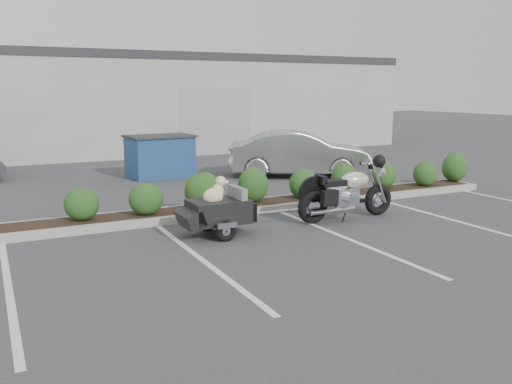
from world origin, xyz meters
name	(u,v)px	position (x,y,z in m)	size (l,w,h in m)	color
ground	(270,238)	(0.00, 0.00, 0.00)	(90.00, 90.00, 0.00)	#38383A
planter_kerb	(262,205)	(1.00, 2.20, 0.07)	(12.00, 1.00, 0.15)	#9E9E93
building	(89,103)	(0.00, 17.00, 2.00)	(26.00, 10.00, 4.00)	#9EA099
motorcycle	(347,194)	(2.06, 0.57, 0.52)	(2.27, 0.77, 1.31)	black
pet_trailer	(218,210)	(-0.73, 0.59, 0.46)	(1.81, 1.00, 1.08)	black
sedan	(300,154)	(4.06, 5.69, 0.68)	(1.45, 4.15, 1.37)	#A9A8AF
dumpster	(160,156)	(0.31, 7.50, 0.63)	(2.01, 1.47, 1.25)	navy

